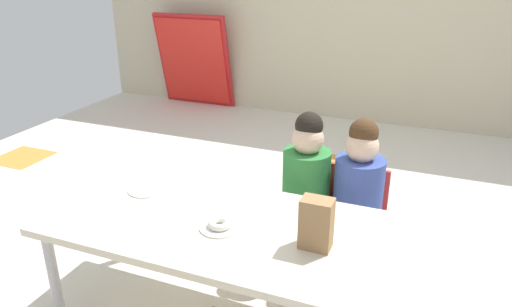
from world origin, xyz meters
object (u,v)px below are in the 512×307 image
at_px(donut_powdered_on_plate, 220,223).
at_px(craft_table, 225,231).
at_px(seated_child_near_camera, 307,177).
at_px(seated_child_middle_seat, 359,186).
at_px(paper_plate_center_table, 146,190).
at_px(paper_bag_brown, 316,224).
at_px(folded_activity_table, 194,61).
at_px(paper_plate_near_edge, 220,227).

bearing_deg(donut_powdered_on_plate, craft_table, 92.11).
height_order(craft_table, donut_powdered_on_plate, donut_powdered_on_plate).
bearing_deg(seated_child_near_camera, seated_child_middle_seat, -0.00).
bearing_deg(paper_plate_center_table, paper_bag_brown, -10.40).
height_order(folded_activity_table, paper_plate_center_table, folded_activity_table).
height_order(paper_plate_near_edge, donut_powdered_on_plate, donut_powdered_on_plate).
relative_size(folded_activity_table, paper_plate_center_table, 6.04).
bearing_deg(paper_plate_near_edge, paper_bag_brown, 2.13).
xyz_separation_m(paper_bag_brown, paper_plate_center_table, (-0.94, 0.17, -0.11)).
relative_size(paper_plate_near_edge, donut_powdered_on_plate, 1.68).
xyz_separation_m(craft_table, donut_powdered_on_plate, (0.00, -0.05, 0.07)).
relative_size(folded_activity_table, paper_bag_brown, 4.94).
xyz_separation_m(craft_table, paper_plate_center_table, (-0.51, 0.14, 0.05)).
bearing_deg(seated_child_middle_seat, paper_bag_brown, -95.10).
xyz_separation_m(craft_table, paper_plate_near_edge, (0.00, -0.05, 0.05)).
relative_size(craft_table, donut_powdered_on_plate, 15.23).
bearing_deg(paper_bag_brown, seated_child_middle_seat, 84.90).
xyz_separation_m(seated_child_near_camera, paper_bag_brown, (0.23, -0.65, 0.12)).
relative_size(seated_child_middle_seat, paper_bag_brown, 4.17).
bearing_deg(seated_child_middle_seat, craft_table, -128.50).
bearing_deg(craft_table, folded_activity_table, 120.91).
height_order(seated_child_middle_seat, paper_plate_near_edge, seated_child_middle_seat).
bearing_deg(paper_plate_near_edge, donut_powdered_on_plate, 180.00).
distance_m(folded_activity_table, donut_powdered_on_plate, 3.83).
bearing_deg(donut_powdered_on_plate, folded_activity_table, 120.53).
bearing_deg(seated_child_middle_seat, paper_plate_center_table, -154.43).
relative_size(paper_bag_brown, paper_plate_center_table, 1.22).
xyz_separation_m(seated_child_middle_seat, donut_powdered_on_plate, (-0.49, -0.67, 0.03)).
bearing_deg(seated_child_middle_seat, seated_child_near_camera, 180.00).
relative_size(folded_activity_table, donut_powdered_on_plate, 10.13).
bearing_deg(paper_bag_brown, craft_table, 175.22).
bearing_deg(paper_plate_center_table, seated_child_near_camera, 33.81).
xyz_separation_m(craft_table, folded_activity_table, (-1.94, 3.24, 0.02)).
bearing_deg(seated_child_middle_seat, paper_plate_near_edge, -126.15).
relative_size(paper_plate_near_edge, paper_plate_center_table, 1.00).
height_order(craft_table, paper_bag_brown, paper_bag_brown).
bearing_deg(paper_plate_center_table, seated_child_middle_seat, 25.57).
relative_size(craft_table, seated_child_middle_seat, 1.78).
distance_m(seated_child_middle_seat, folded_activity_table, 3.58).
height_order(paper_plate_center_table, donut_powdered_on_plate, donut_powdered_on_plate).
relative_size(seated_child_near_camera, folded_activity_table, 0.84).
bearing_deg(seated_child_near_camera, paper_bag_brown, -70.76).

